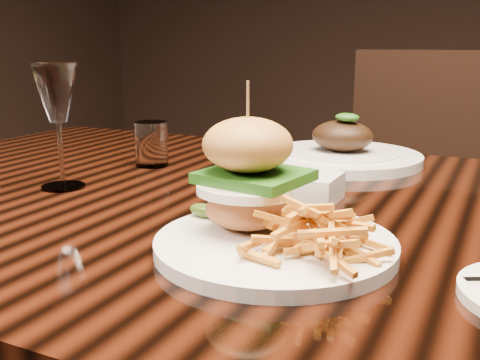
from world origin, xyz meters
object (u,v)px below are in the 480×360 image
at_px(dining_table, 293,254).
at_px(far_dish, 342,153).
at_px(wine_glass, 57,97).
at_px(chair_far, 415,198).
at_px(burger_plate, 271,209).

bearing_deg(dining_table, far_dish, 93.57).
relative_size(wine_glass, far_dish, 0.64).
distance_m(dining_table, wine_glass, 0.42).
distance_m(wine_glass, chair_far, 1.10).
height_order(wine_glass, chair_far, chair_far).
distance_m(far_dish, chair_far, 0.64).
bearing_deg(chair_far, far_dish, -90.77).
bearing_deg(far_dish, wine_glass, -131.84).
distance_m(burger_plate, chair_far, 1.10).
height_order(wine_glass, far_dish, wine_glass).
distance_m(dining_table, burger_plate, 0.22).
height_order(dining_table, burger_plate, burger_plate).
height_order(dining_table, far_dish, far_dish).
bearing_deg(burger_plate, dining_table, 123.61).
distance_m(burger_plate, wine_glass, 0.42).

